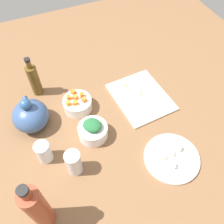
# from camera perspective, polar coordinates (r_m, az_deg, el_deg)

# --- Properties ---
(tabletop) EXTENTS (1.90, 1.90, 0.03)m
(tabletop) POSITION_cam_1_polar(r_m,az_deg,el_deg) (1.07, 0.00, -2.09)
(tabletop) COLOR brown
(tabletop) RESTS_ON ground
(cutting_board) EXTENTS (0.30, 0.25, 0.01)m
(cutting_board) POSITION_cam_1_polar(r_m,az_deg,el_deg) (1.14, 6.82, 3.55)
(cutting_board) COLOR silver
(cutting_board) RESTS_ON tabletop
(plate_tofu) EXTENTS (0.22, 0.22, 0.01)m
(plate_tofu) POSITION_cam_1_polar(r_m,az_deg,el_deg) (0.98, 13.94, -10.52)
(plate_tofu) COLOR white
(plate_tofu) RESTS_ON tabletop
(bowl_greens) EXTENTS (0.12, 0.12, 0.06)m
(bowl_greens) POSITION_cam_1_polar(r_m,az_deg,el_deg) (0.99, -4.52, -4.61)
(bowl_greens) COLOR white
(bowl_greens) RESTS_ON tabletop
(bowl_carrots) EXTENTS (0.13, 0.13, 0.06)m
(bowl_carrots) POSITION_cam_1_polar(r_m,az_deg,el_deg) (1.08, -8.15, 1.85)
(bowl_carrots) COLOR white
(bowl_carrots) RESTS_ON tabletop
(teapot) EXTENTS (0.17, 0.15, 0.16)m
(teapot) POSITION_cam_1_polar(r_m,az_deg,el_deg) (1.05, -18.77, -0.74)
(teapot) COLOR #385483
(teapot) RESTS_ON tabletop
(bottle_0) EXTENTS (0.06, 0.06, 0.28)m
(bottle_0) POSITION_cam_1_polar(r_m,az_deg,el_deg) (0.80, -17.18, -20.92)
(bottle_0) COLOR #953C24
(bottle_0) RESTS_ON tabletop
(bottle_1) EXTENTS (0.05, 0.05, 0.20)m
(bottle_1) POSITION_cam_1_polar(r_m,az_deg,el_deg) (1.15, -17.95, 7.34)
(bottle_1) COLOR brown
(bottle_1) RESTS_ON tabletop
(drinking_glass_0) EXTENTS (0.06, 0.06, 0.09)m
(drinking_glass_0) POSITION_cam_1_polar(r_m,az_deg,el_deg) (0.96, -15.88, -9.09)
(drinking_glass_0) COLOR white
(drinking_glass_0) RESTS_ON tabletop
(drinking_glass_1) EXTENTS (0.06, 0.06, 0.11)m
(drinking_glass_1) POSITION_cam_1_polar(r_m,az_deg,el_deg) (0.90, -9.05, -11.76)
(drinking_glass_1) COLOR white
(drinking_glass_1) RESTS_ON tabletop
(carrot_cube_0) EXTENTS (0.02, 0.02, 0.02)m
(carrot_cube_0) POSITION_cam_1_polar(r_m,az_deg,el_deg) (1.07, -10.22, 3.41)
(carrot_cube_0) COLOR orange
(carrot_cube_0) RESTS_ON bowl_carrots
(carrot_cube_1) EXTENTS (0.02, 0.02, 0.02)m
(carrot_cube_1) POSITION_cam_1_polar(r_m,az_deg,el_deg) (1.05, -6.65, 2.91)
(carrot_cube_1) COLOR orange
(carrot_cube_1) RESTS_ON bowl_carrots
(carrot_cube_2) EXTENTS (0.02, 0.02, 0.02)m
(carrot_cube_2) POSITION_cam_1_polar(r_m,az_deg,el_deg) (1.07, -7.10, 4.05)
(carrot_cube_2) COLOR orange
(carrot_cube_2) RESTS_ON bowl_carrots
(carrot_cube_3) EXTENTS (0.02, 0.02, 0.02)m
(carrot_cube_3) POSITION_cam_1_polar(r_m,az_deg,el_deg) (1.04, -8.66, 2.16)
(carrot_cube_3) COLOR orange
(carrot_cube_3) RESTS_ON bowl_carrots
(carrot_cube_4) EXTENTS (0.02, 0.02, 0.02)m
(carrot_cube_4) POSITION_cam_1_polar(r_m,az_deg,el_deg) (1.08, -9.16, 4.68)
(carrot_cube_4) COLOR orange
(carrot_cube_4) RESTS_ON bowl_carrots
(carrot_cube_5) EXTENTS (0.02, 0.02, 0.02)m
(carrot_cube_5) POSITION_cam_1_polar(r_m,az_deg,el_deg) (1.06, -8.66, 3.45)
(carrot_cube_5) COLOR orange
(carrot_cube_5) RESTS_ON bowl_carrots
(carrot_cube_6) EXTENTS (0.02, 0.02, 0.02)m
(carrot_cube_6) POSITION_cam_1_polar(r_m,az_deg,el_deg) (1.05, -10.32, 2.04)
(carrot_cube_6) COLOR orange
(carrot_cube_6) RESTS_ON bowl_carrots
(chopped_greens_mound) EXTENTS (0.10, 0.10, 0.03)m
(chopped_greens_mound) POSITION_cam_1_polar(r_m,az_deg,el_deg) (0.95, -4.69, -3.13)
(chopped_greens_mound) COLOR #256837
(chopped_greens_mound) RESTS_ON bowl_greens
(tofu_cube_0) EXTENTS (0.03, 0.03, 0.02)m
(tofu_cube_0) POSITION_cam_1_polar(r_m,az_deg,el_deg) (0.96, 11.78, -10.36)
(tofu_cube_0) COLOR #FBDFCB
(tofu_cube_0) RESTS_ON plate_tofu
(tofu_cube_1) EXTENTS (0.03, 0.03, 0.02)m
(tofu_cube_1) POSITION_cam_1_polar(r_m,az_deg,el_deg) (0.99, 15.52, -8.19)
(tofu_cube_1) COLOR white
(tofu_cube_1) RESTS_ON plate_tofu
(tofu_cube_2) EXTENTS (0.03, 0.03, 0.02)m
(tofu_cube_2) POSITION_cam_1_polar(r_m,az_deg,el_deg) (0.97, 13.82, -9.37)
(tofu_cube_2) COLOR white
(tofu_cube_2) RESTS_ON plate_tofu
(tofu_cube_3) EXTENTS (0.03, 0.03, 0.02)m
(tofu_cube_3) POSITION_cam_1_polar(r_m,az_deg,el_deg) (0.95, 14.15, -12.07)
(tofu_cube_3) COLOR white
(tofu_cube_3) RESTS_ON plate_tofu
(dumpling_0) EXTENTS (0.06, 0.05, 0.03)m
(dumpling_0) POSITION_cam_1_polar(r_m,az_deg,el_deg) (1.13, 6.26, 4.58)
(dumpling_0) COLOR beige
(dumpling_0) RESTS_ON cutting_board
(dumpling_1) EXTENTS (0.05, 0.05, 0.03)m
(dumpling_1) POSITION_cam_1_polar(r_m,az_deg,el_deg) (1.16, 2.66, 6.38)
(dumpling_1) COLOR beige
(dumpling_1) RESTS_ON cutting_board
(dumpling_2) EXTENTS (0.08, 0.08, 0.02)m
(dumpling_2) POSITION_cam_1_polar(r_m,az_deg,el_deg) (1.14, 8.99, 4.56)
(dumpling_2) COLOR beige
(dumpling_2) RESTS_ON cutting_board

